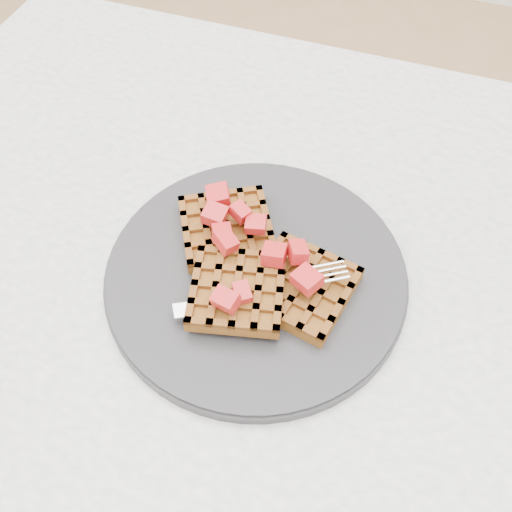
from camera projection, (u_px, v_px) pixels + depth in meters
The scene contains 6 objects.
ground at pixel (296, 480), 1.19m from camera, with size 4.00×4.00×0.00m, color tan.
table at pixel (327, 338), 0.68m from camera, with size 1.20×0.80×0.75m.
plate at pixel (256, 274), 0.59m from camera, with size 0.31×0.31×0.02m, color #242427.
waffles at pixel (255, 266), 0.57m from camera, with size 0.21×0.19×0.03m.
strawberry_pile at pixel (256, 247), 0.55m from camera, with size 0.15×0.15×0.02m, color #A20A0F, non-canonical shape.
fork at pixel (273, 295), 0.55m from camera, with size 0.02×0.18×0.02m, color silver, non-canonical shape.
Camera 1 is at (0.03, -0.33, 1.24)m, focal length 40.00 mm.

